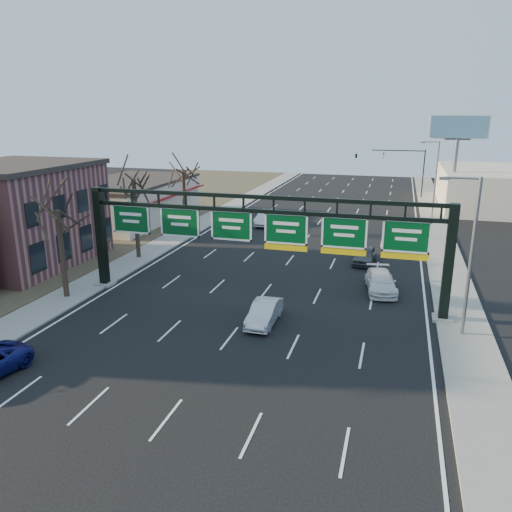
% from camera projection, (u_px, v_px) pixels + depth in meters
% --- Properties ---
extents(ground, '(160.00, 160.00, 0.00)m').
position_uv_depth(ground, '(217.00, 354.00, 26.18)').
color(ground, black).
rests_on(ground, ground).
extents(sidewalk_left, '(3.00, 120.00, 0.12)m').
position_uv_depth(sidewalk_left, '(164.00, 243.00, 48.02)').
color(sidewalk_left, gray).
rests_on(sidewalk_left, ground).
extents(sidewalk_right, '(3.00, 120.00, 0.12)m').
position_uv_depth(sidewalk_right, '(446.00, 265.00, 41.24)').
color(sidewalk_right, gray).
rests_on(sidewalk_right, ground).
extents(dirt_strip_left, '(21.00, 120.00, 0.06)m').
position_uv_depth(dirt_strip_left, '(56.00, 235.00, 51.27)').
color(dirt_strip_left, '#473D2B').
rests_on(dirt_strip_left, ground).
extents(lane_markings, '(21.60, 120.00, 0.01)m').
position_uv_depth(lane_markings, '(295.00, 254.00, 44.65)').
color(lane_markings, white).
rests_on(lane_markings, ground).
extents(sign_gantry, '(24.60, 1.20, 7.20)m').
position_uv_depth(sign_gantry, '(261.00, 234.00, 32.24)').
color(sign_gantry, black).
rests_on(sign_gantry, ground).
extents(brick_block, '(10.40, 12.40, 8.30)m').
position_uv_depth(brick_block, '(16.00, 214.00, 40.88)').
color(brick_block, '#995356').
rests_on(brick_block, ground).
extents(cream_strip, '(10.90, 18.40, 4.70)m').
position_uv_depth(cream_strip, '(130.00, 200.00, 57.99)').
color(cream_strip, '#BFB59E').
rests_on(cream_strip, ground).
extents(building_right_distant, '(12.00, 20.00, 5.00)m').
position_uv_depth(building_right_distant, '(488.00, 188.00, 66.35)').
color(building_right_distant, '#BFB59E').
rests_on(building_right_distant, ground).
extents(tree_gantry, '(3.60, 3.60, 8.48)m').
position_uv_depth(tree_gantry, '(55.00, 194.00, 32.21)').
color(tree_gantry, '#2D2319').
rests_on(tree_gantry, sidewalk_left).
extents(tree_mid, '(3.60, 3.60, 9.24)m').
position_uv_depth(tree_mid, '(133.00, 167.00, 41.24)').
color(tree_mid, '#2D2319').
rests_on(tree_mid, sidewalk_left).
extents(tree_far, '(3.60, 3.60, 8.86)m').
position_uv_depth(tree_far, '(183.00, 161.00, 50.58)').
color(tree_far, '#2D2319').
rests_on(tree_far, sidewalk_left).
extents(streetlight_near, '(2.15, 0.22, 9.00)m').
position_uv_depth(streetlight_near, '(470.00, 249.00, 27.00)').
color(streetlight_near, slate).
rests_on(streetlight_near, sidewalk_right).
extents(streetlight_far, '(2.15, 0.22, 9.00)m').
position_uv_depth(streetlight_far, '(435.00, 175.00, 58.39)').
color(streetlight_far, slate).
rests_on(streetlight_far, sidewalk_right).
extents(billboard_right, '(7.00, 0.50, 12.00)m').
position_uv_depth(billboard_right, '(458.00, 139.00, 61.21)').
color(billboard_right, slate).
rests_on(billboard_right, ground).
extents(traffic_signal_mast, '(10.16, 0.54, 7.00)m').
position_uv_depth(traffic_signal_mast, '(381.00, 159.00, 73.92)').
color(traffic_signal_mast, black).
rests_on(traffic_signal_mast, ground).
extents(car_silver_sedan, '(1.43, 4.07, 1.34)m').
position_uv_depth(car_silver_sedan, '(264.00, 313.00, 29.85)').
color(car_silver_sedan, silver).
rests_on(car_silver_sedan, ground).
extents(car_white_wagon, '(2.67, 5.03, 1.39)m').
position_uv_depth(car_white_wagon, '(381.00, 282.00, 35.23)').
color(car_white_wagon, white).
rests_on(car_white_wagon, ground).
extents(car_grey_far, '(1.99, 4.18, 1.38)m').
position_uv_depth(car_grey_far, '(365.00, 255.00, 41.77)').
color(car_grey_far, '#46494B').
rests_on(car_grey_far, ground).
extents(car_silver_distant, '(1.80, 5.02, 1.65)m').
position_uv_depth(car_silver_distant, '(267.00, 218.00, 55.94)').
color(car_silver_distant, silver).
rests_on(car_silver_distant, ground).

